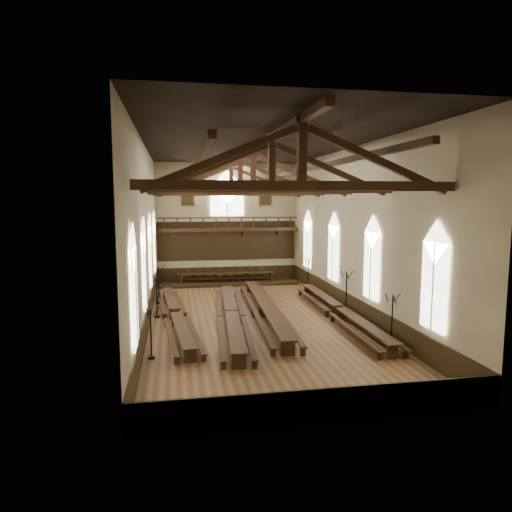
{
  "coord_description": "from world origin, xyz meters",
  "views": [
    {
      "loc": [
        -4.45,
        -25.67,
        6.9
      ],
      "look_at": [
        0.43,
        1.5,
        3.51
      ],
      "focal_mm": 32.0,
      "sensor_mm": 36.0,
      "label": 1
    }
  ],
  "objects_px": {
    "refectory_row_d": "(340,310)",
    "high_table": "(227,274)",
    "dais": "(227,283)",
    "candelabrum_right_far": "(308,280)",
    "candelabrum_left_far": "(159,292)",
    "refectory_row_b": "(232,314)",
    "candelabrum_left_mid": "(157,305)",
    "candelabrum_right_near": "(392,331)",
    "refectory_row_a": "(175,314)",
    "candelabrum_left_near": "(151,343)",
    "candelabrum_right_mid": "(346,302)",
    "refectory_row_c": "(265,306)"
  },
  "relations": [
    {
      "from": "refectory_row_c",
      "to": "refectory_row_d",
      "type": "bearing_deg",
      "value": -18.88
    },
    {
      "from": "refectory_row_b",
      "to": "candelabrum_right_near",
      "type": "relative_size",
      "value": 5.73
    },
    {
      "from": "refectory_row_a",
      "to": "high_table",
      "type": "bearing_deg",
      "value": 69.7
    },
    {
      "from": "candelabrum_right_far",
      "to": "candelabrum_left_far",
      "type": "bearing_deg",
      "value": -167.58
    },
    {
      "from": "dais",
      "to": "refectory_row_d",
      "type": "bearing_deg",
      "value": -67.05
    },
    {
      "from": "candelabrum_left_near",
      "to": "candelabrum_right_mid",
      "type": "height_order",
      "value": "candelabrum_right_mid"
    },
    {
      "from": "candelabrum_right_mid",
      "to": "refectory_row_a",
      "type": "bearing_deg",
      "value": 177.99
    },
    {
      "from": "refectory_row_a",
      "to": "candelabrum_right_near",
      "type": "relative_size",
      "value": 5.48
    },
    {
      "from": "refectory_row_c",
      "to": "candelabrum_left_mid",
      "type": "relative_size",
      "value": 5.92
    },
    {
      "from": "candelabrum_left_far",
      "to": "candelabrum_right_mid",
      "type": "height_order",
      "value": "candelabrum_right_mid"
    },
    {
      "from": "refectory_row_c",
      "to": "candelabrum_right_near",
      "type": "height_order",
      "value": "candelabrum_right_near"
    },
    {
      "from": "candelabrum_left_mid",
      "to": "candelabrum_right_mid",
      "type": "relative_size",
      "value": 0.91
    },
    {
      "from": "candelabrum_right_near",
      "to": "high_table",
      "type": "bearing_deg",
      "value": 108.23
    },
    {
      "from": "refectory_row_a",
      "to": "refectory_row_c",
      "type": "bearing_deg",
      "value": 5.63
    },
    {
      "from": "candelabrum_left_mid",
      "to": "candelabrum_right_far",
      "type": "xyz_separation_m",
      "value": [
        11.1,
        6.17,
        0.03
      ]
    },
    {
      "from": "refectory_row_c",
      "to": "candelabrum_left_far",
      "type": "bearing_deg",
      "value": 144.43
    },
    {
      "from": "refectory_row_a",
      "to": "candelabrum_right_far",
      "type": "relative_size",
      "value": 5.35
    },
    {
      "from": "candelabrum_left_mid",
      "to": "candelabrum_right_mid",
      "type": "distance_m",
      "value": 11.23
    },
    {
      "from": "candelabrum_left_near",
      "to": "refectory_row_c",
      "type": "bearing_deg",
      "value": 44.89
    },
    {
      "from": "candelabrum_right_far",
      "to": "high_table",
      "type": "bearing_deg",
      "value": 145.77
    },
    {
      "from": "candelabrum_left_near",
      "to": "candelabrum_right_mid",
      "type": "xyz_separation_m",
      "value": [
        11.1,
        5.45,
        0.15
      ]
    },
    {
      "from": "candelabrum_left_far",
      "to": "candelabrum_right_near",
      "type": "xyz_separation_m",
      "value": [
        11.1,
        -11.24,
        -0.02
      ]
    },
    {
      "from": "refectory_row_c",
      "to": "candelabrum_right_far",
      "type": "xyz_separation_m",
      "value": [
        4.75,
        6.99,
        0.21
      ]
    },
    {
      "from": "candelabrum_left_near",
      "to": "candelabrum_right_near",
      "type": "height_order",
      "value": "candelabrum_right_near"
    },
    {
      "from": "refectory_row_d",
      "to": "dais",
      "type": "distance_m",
      "value": 13.44
    },
    {
      "from": "refectory_row_b",
      "to": "candelabrum_left_mid",
      "type": "xyz_separation_m",
      "value": [
        -4.18,
        2.16,
        0.2
      ]
    },
    {
      "from": "candelabrum_left_near",
      "to": "candelabrum_right_far",
      "type": "distance_m",
      "value": 17.34
    },
    {
      "from": "refectory_row_b",
      "to": "dais",
      "type": "distance_m",
      "value": 12.34
    },
    {
      "from": "refectory_row_b",
      "to": "dais",
      "type": "xyz_separation_m",
      "value": [
        1.11,
        12.28,
        -0.47
      ]
    },
    {
      "from": "refectory_row_b",
      "to": "candelabrum_left_mid",
      "type": "relative_size",
      "value": 5.82
    },
    {
      "from": "refectory_row_d",
      "to": "high_table",
      "type": "distance_m",
      "value": 13.43
    },
    {
      "from": "refectory_row_d",
      "to": "refectory_row_a",
      "type": "bearing_deg",
      "value": 174.53
    },
    {
      "from": "high_table",
      "to": "refectory_row_c",
      "type": "bearing_deg",
      "value": -84.46
    },
    {
      "from": "candelabrum_left_mid",
      "to": "candelabrum_right_near",
      "type": "height_order",
      "value": "candelabrum_right_near"
    },
    {
      "from": "candelabrum_left_far",
      "to": "candelabrum_right_far",
      "type": "height_order",
      "value": "candelabrum_left_far"
    },
    {
      "from": "candelabrum_right_far",
      "to": "candelabrum_left_near",
      "type": "bearing_deg",
      "value": -129.82
    },
    {
      "from": "candelabrum_right_mid",
      "to": "candelabrum_left_near",
      "type": "bearing_deg",
      "value": -153.84
    },
    {
      "from": "high_table",
      "to": "candelabrum_right_mid",
      "type": "bearing_deg",
      "value": -63.82
    },
    {
      "from": "refectory_row_d",
      "to": "candelabrum_right_near",
      "type": "distance_m",
      "value": 5.3
    },
    {
      "from": "refectory_row_c",
      "to": "candelabrum_left_far",
      "type": "height_order",
      "value": "candelabrum_left_far"
    },
    {
      "from": "refectory_row_d",
      "to": "candelabrum_right_far",
      "type": "height_order",
      "value": "candelabrum_right_far"
    },
    {
      "from": "dais",
      "to": "candelabrum_left_mid",
      "type": "bearing_deg",
      "value": -117.61
    },
    {
      "from": "candelabrum_left_far",
      "to": "refectory_row_a",
      "type": "bearing_deg",
      "value": -78.24
    },
    {
      "from": "refectory_row_a",
      "to": "candelabrum_left_far",
      "type": "distance_m",
      "value": 5.18
    },
    {
      "from": "high_table",
      "to": "candelabrum_right_near",
      "type": "bearing_deg",
      "value": -71.77
    },
    {
      "from": "candelabrum_right_near",
      "to": "candelabrum_left_near",
      "type": "bearing_deg",
      "value": 178.11
    },
    {
      "from": "candelabrum_right_mid",
      "to": "candelabrum_right_far",
      "type": "bearing_deg",
      "value": 90.0
    },
    {
      "from": "high_table",
      "to": "candelabrum_left_far",
      "type": "distance_m",
      "value": 8.3
    },
    {
      "from": "refectory_row_c",
      "to": "candelabrum_right_near",
      "type": "distance_m",
      "value": 8.21
    },
    {
      "from": "refectory_row_a",
      "to": "candelabrum_left_far",
      "type": "height_order",
      "value": "candelabrum_left_far"
    }
  ]
}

